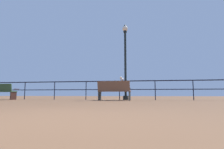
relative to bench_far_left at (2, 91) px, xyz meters
The scene contains 6 objects.
ground_plane 9.40m from the bench_far_left, 46.29° to the right, with size 60.00×60.00×0.00m, color brown.
pier_railing 6.55m from the bench_far_left, ahead, with size 22.71×0.05×1.04m.
bench_far_left is the anchor object (origin of this frame).
bench_near_left 6.31m from the bench_far_left, ahead, with size 1.65×0.76×0.95m.
lamppost_center 7.13m from the bench_far_left, ahead, with size 0.32×0.32×4.33m.
seagull_on_rail 6.70m from the bench_far_left, ahead, with size 0.26×0.45×0.22m.
Camera 1 is at (1.09, -1.75, 0.29)m, focal length 27.76 mm.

